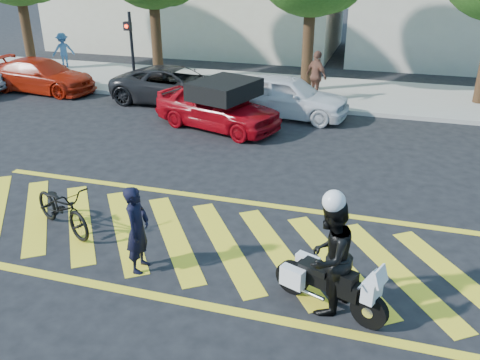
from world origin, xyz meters
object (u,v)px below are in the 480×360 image
(officer_bike, at_px, (138,229))
(parked_left, at_px, (42,76))
(officer_moto, at_px, (329,257))
(parked_mid_left, at_px, (176,85))
(parked_mid_right, at_px, (287,96))
(bicycle, at_px, (62,208))
(police_motorcycle, at_px, (328,283))
(red_convertible, at_px, (217,106))

(officer_bike, bearing_deg, parked_left, 38.22)
(officer_moto, relative_size, parked_mid_left, 0.40)
(parked_mid_right, bearing_deg, officer_moto, -158.57)
(bicycle, height_order, police_motorcycle, bicycle)
(police_motorcycle, xyz_separation_m, red_convertible, (-4.68, 8.16, 0.25))
(red_convertible, relative_size, parked_mid_left, 0.87)
(bicycle, bearing_deg, red_convertible, 19.52)
(officer_bike, distance_m, officer_moto, 3.40)
(police_motorcycle, distance_m, parked_mid_left, 12.70)
(parked_left, height_order, parked_mid_left, parked_mid_left)
(police_motorcycle, xyz_separation_m, officer_moto, (-0.02, -0.01, 0.50))
(police_motorcycle, relative_size, parked_mid_right, 0.44)
(parked_left, bearing_deg, parked_mid_right, -88.89)
(police_motorcycle, distance_m, parked_left, 16.79)
(officer_moto, bearing_deg, officer_bike, -70.91)
(officer_bike, height_order, red_convertible, officer_bike)
(officer_bike, bearing_deg, parked_mid_right, -8.14)
(parked_mid_left, bearing_deg, officer_moto, -143.69)
(bicycle, bearing_deg, parked_mid_left, 35.85)
(officer_moto, relative_size, parked_left, 0.43)
(parked_mid_left, bearing_deg, parked_left, 91.92)
(parked_left, bearing_deg, red_convertible, -101.99)
(officer_moto, bearing_deg, police_motorcycle, 148.76)
(red_convertible, bearing_deg, police_motorcycle, -132.23)
(officer_moto, xyz_separation_m, parked_left, (-13.04, 10.58, -0.32))
(officer_bike, height_order, parked_mid_right, officer_bike)
(bicycle, xyz_separation_m, red_convertible, (0.91, 7.18, 0.21))
(officer_moto, height_order, parked_mid_right, officer_moto)
(police_motorcycle, distance_m, parked_mid_right, 10.43)
(officer_bike, bearing_deg, bicycle, 64.17)
(bicycle, bearing_deg, parked_mid_right, 9.58)
(police_motorcycle, xyz_separation_m, parked_mid_right, (-2.79, 10.05, 0.25))
(bicycle, bearing_deg, police_motorcycle, -73.27)
(red_convertible, height_order, parked_mid_left, red_convertible)
(officer_moto, height_order, parked_left, officer_moto)
(officer_bike, distance_m, red_convertible, 8.13)
(parked_left, bearing_deg, parked_mid_left, -86.41)
(parked_left, xyz_separation_m, parked_mid_left, (5.94, -0.04, 0.02))
(officer_bike, height_order, police_motorcycle, officer_bike)
(officer_bike, relative_size, red_convertible, 0.39)
(officer_moto, distance_m, red_convertible, 9.42)
(officer_bike, distance_m, bicycle, 2.36)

